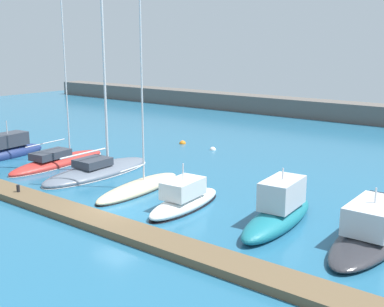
{
  "coord_description": "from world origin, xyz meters",
  "views": [
    {
      "loc": [
        19.19,
        -17.72,
        9.34
      ],
      "look_at": [
        2.71,
        3.3,
        3.19
      ],
      "focal_mm": 45.51,
      "sensor_mm": 36.0,
      "label": 1
    }
  ],
  "objects_px": {
    "sailboat_sand_fourth": "(139,187)",
    "mooring_buoy_orange": "(183,144)",
    "dock_bollard": "(18,188)",
    "sailboat_slate_third": "(98,169)",
    "motorboat_navy_nearest": "(8,150)",
    "mooring_buoy_white": "(213,150)",
    "sailboat_red_second": "(58,161)",
    "motorboat_teal_sixth": "(279,211)",
    "motorboat_charcoal_seventh": "(375,229)",
    "motorboat_white_fifth": "(185,199)"
  },
  "relations": [
    {
      "from": "mooring_buoy_white",
      "to": "mooring_buoy_orange",
      "type": "height_order",
      "value": "mooring_buoy_orange"
    },
    {
      "from": "motorboat_navy_nearest",
      "to": "motorboat_teal_sixth",
      "type": "relative_size",
      "value": 0.94
    },
    {
      "from": "sailboat_red_second",
      "to": "motorboat_white_fifth",
      "type": "bearing_deg",
      "value": -102.64
    },
    {
      "from": "mooring_buoy_white",
      "to": "mooring_buoy_orange",
      "type": "relative_size",
      "value": 0.9
    },
    {
      "from": "mooring_buoy_orange",
      "to": "mooring_buoy_white",
      "type": "bearing_deg",
      "value": -6.51
    },
    {
      "from": "motorboat_navy_nearest",
      "to": "sailboat_red_second",
      "type": "bearing_deg",
      "value": -86.41
    },
    {
      "from": "sailboat_sand_fourth",
      "to": "mooring_buoy_orange",
      "type": "relative_size",
      "value": 24.18
    },
    {
      "from": "sailboat_slate_third",
      "to": "motorboat_charcoal_seventh",
      "type": "bearing_deg",
      "value": -91.07
    },
    {
      "from": "dock_bollard",
      "to": "sailboat_sand_fourth",
      "type": "bearing_deg",
      "value": 50.59
    },
    {
      "from": "sailboat_sand_fourth",
      "to": "motorboat_charcoal_seventh",
      "type": "xyz_separation_m",
      "value": [
        14.55,
        1.15,
        0.32
      ]
    },
    {
      "from": "motorboat_navy_nearest",
      "to": "motorboat_teal_sixth",
      "type": "distance_m",
      "value": 25.11
    },
    {
      "from": "sailboat_red_second",
      "to": "dock_bollard",
      "type": "xyz_separation_m",
      "value": [
        5.02,
        -6.66,
        0.33
      ]
    },
    {
      "from": "motorboat_white_fifth",
      "to": "motorboat_charcoal_seventh",
      "type": "relative_size",
      "value": 0.67
    },
    {
      "from": "dock_bollard",
      "to": "motorboat_navy_nearest",
      "type": "bearing_deg",
      "value": 151.12
    },
    {
      "from": "motorboat_teal_sixth",
      "to": "dock_bollard",
      "type": "xyz_separation_m",
      "value": [
        -14.63,
        -5.9,
        -0.14
      ]
    },
    {
      "from": "motorboat_charcoal_seventh",
      "to": "mooring_buoy_white",
      "type": "relative_size",
      "value": 17.24
    },
    {
      "from": "sailboat_red_second",
      "to": "mooring_buoy_orange",
      "type": "distance_m",
      "value": 12.4
    },
    {
      "from": "dock_bollard",
      "to": "motorboat_white_fifth",
      "type": "bearing_deg",
      "value": 28.25
    },
    {
      "from": "sailboat_red_second",
      "to": "sailboat_slate_third",
      "type": "distance_m",
      "value": 4.53
    },
    {
      "from": "sailboat_red_second",
      "to": "sailboat_slate_third",
      "type": "height_order",
      "value": "sailboat_red_second"
    },
    {
      "from": "mooring_buoy_white",
      "to": "dock_bollard",
      "type": "distance_m",
      "value": 18.4
    },
    {
      "from": "mooring_buoy_white",
      "to": "dock_bollard",
      "type": "relative_size",
      "value": 1.26
    },
    {
      "from": "sailboat_red_second",
      "to": "motorboat_teal_sixth",
      "type": "relative_size",
      "value": 2.63
    },
    {
      "from": "motorboat_navy_nearest",
      "to": "mooring_buoy_white",
      "type": "xyz_separation_m",
      "value": [
        11.92,
        12.56,
        -0.52
      ]
    },
    {
      "from": "mooring_buoy_orange",
      "to": "dock_bollard",
      "type": "bearing_deg",
      "value": -82.82
    },
    {
      "from": "sailboat_red_second",
      "to": "motorboat_charcoal_seventh",
      "type": "relative_size",
      "value": 2.06
    },
    {
      "from": "motorboat_navy_nearest",
      "to": "dock_bollard",
      "type": "xyz_separation_m",
      "value": [
        10.47,
        -5.78,
        0.09
      ]
    },
    {
      "from": "mooring_buoy_orange",
      "to": "dock_bollard",
      "type": "xyz_separation_m",
      "value": [
        2.36,
        -18.77,
        0.61
      ]
    },
    {
      "from": "sailboat_red_second",
      "to": "motorboat_white_fifth",
      "type": "height_order",
      "value": "sailboat_red_second"
    },
    {
      "from": "dock_bollard",
      "to": "sailboat_slate_third",
      "type": "bearing_deg",
      "value": 94.2
    },
    {
      "from": "mooring_buoy_orange",
      "to": "sailboat_sand_fourth",
      "type": "bearing_deg",
      "value": -61.63
    },
    {
      "from": "dock_bollard",
      "to": "mooring_buoy_white",
      "type": "bearing_deg",
      "value": 85.5
    },
    {
      "from": "motorboat_charcoal_seventh",
      "to": "mooring_buoy_white",
      "type": "distance_m",
      "value": 21.18
    },
    {
      "from": "motorboat_charcoal_seventh",
      "to": "dock_bollard",
      "type": "relative_size",
      "value": 21.76
    },
    {
      "from": "sailboat_red_second",
      "to": "mooring_buoy_white",
      "type": "bearing_deg",
      "value": -34.49
    },
    {
      "from": "motorboat_navy_nearest",
      "to": "motorboat_teal_sixth",
      "type": "bearing_deg",
      "value": -95.31
    },
    {
      "from": "motorboat_teal_sixth",
      "to": "mooring_buoy_white",
      "type": "xyz_separation_m",
      "value": [
        -13.19,
        12.43,
        -0.75
      ]
    },
    {
      "from": "motorboat_white_fifth",
      "to": "motorboat_teal_sixth",
      "type": "relative_size",
      "value": 0.86
    },
    {
      "from": "sailboat_red_second",
      "to": "dock_bollard",
      "type": "distance_m",
      "value": 8.35
    },
    {
      "from": "sailboat_red_second",
      "to": "motorboat_charcoal_seventh",
      "type": "bearing_deg",
      "value": -95.04
    },
    {
      "from": "motorboat_navy_nearest",
      "to": "dock_bollard",
      "type": "distance_m",
      "value": 11.96
    },
    {
      "from": "sailboat_sand_fourth",
      "to": "dock_bollard",
      "type": "bearing_deg",
      "value": 135.46
    },
    {
      "from": "sailboat_sand_fourth",
      "to": "dock_bollard",
      "type": "height_order",
      "value": "sailboat_sand_fourth"
    },
    {
      "from": "sailboat_red_second",
      "to": "dock_bollard",
      "type": "height_order",
      "value": "sailboat_red_second"
    },
    {
      "from": "mooring_buoy_white",
      "to": "mooring_buoy_orange",
      "type": "bearing_deg",
      "value": 173.49
    },
    {
      "from": "sailboat_red_second",
      "to": "sailboat_sand_fourth",
      "type": "distance_m",
      "value": 9.76
    },
    {
      "from": "sailboat_sand_fourth",
      "to": "motorboat_charcoal_seventh",
      "type": "relative_size",
      "value": 1.56
    },
    {
      "from": "motorboat_white_fifth",
      "to": "mooring_buoy_orange",
      "type": "height_order",
      "value": "motorboat_white_fifth"
    },
    {
      "from": "sailboat_sand_fourth",
      "to": "motorboat_charcoal_seventh",
      "type": "distance_m",
      "value": 14.6
    },
    {
      "from": "sailboat_sand_fourth",
      "to": "sailboat_red_second",
      "type": "bearing_deg",
      "value": 79.29
    }
  ]
}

